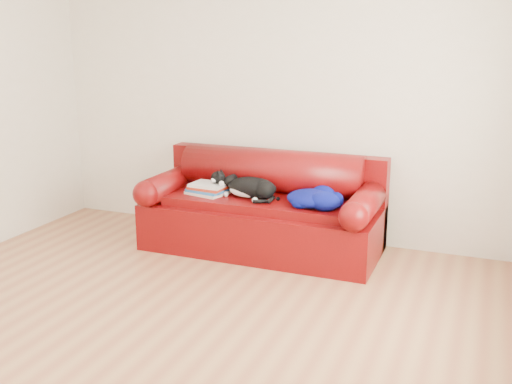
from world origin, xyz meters
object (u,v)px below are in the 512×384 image
book_stack (208,189)px  sofa_base (262,224)px  blanket (314,198)px  cat (251,188)px

book_stack → sofa_base: bearing=11.5°
book_stack → blanket: size_ratio=0.73×
sofa_base → cat: size_ratio=3.42×
book_stack → blanket: bearing=-0.8°
book_stack → cat: 0.41m
cat → blanket: size_ratio=1.15×
cat → blanket: (0.59, -0.04, -0.02)m
book_stack → cat: size_ratio=0.63×
sofa_base → blanket: 0.62m
cat → blanket: bearing=15.8°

